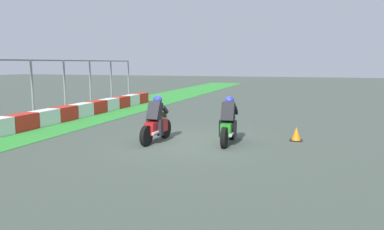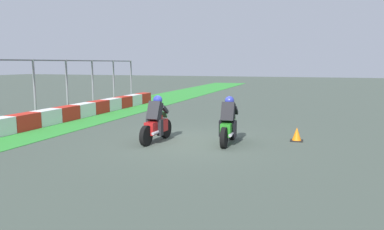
{
  "view_description": "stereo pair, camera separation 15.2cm",
  "coord_description": "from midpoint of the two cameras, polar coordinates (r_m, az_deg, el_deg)",
  "views": [
    {
      "loc": [
        -11.52,
        -3.74,
        2.55
      ],
      "look_at": [
        -0.09,
        -0.11,
        0.9
      ],
      "focal_mm": 35.47,
      "sensor_mm": 36.0,
      "label": 1
    },
    {
      "loc": [
        -11.48,
        -3.89,
        2.55
      ],
      "look_at": [
        -0.09,
        -0.11,
        0.9
      ],
      "focal_mm": 35.47,
      "sensor_mm": 36.0,
      "label": 2
    }
  ],
  "objects": [
    {
      "name": "ground_plane",
      "position": [
        12.38,
        -0.71,
        -4.06
      ],
      "size": [
        120.0,
        120.0,
        0.0
      ],
      "primitive_type": "plane",
      "color": "#414C42"
    },
    {
      "name": "track_barrier",
      "position": [
        15.73,
        -24.49,
        -1.03
      ],
      "size": [
        21.97,
        0.6,
        0.64
      ],
      "color": "red",
      "rests_on": "ground_plane"
    },
    {
      "name": "rider_lane_a",
      "position": [
        12.07,
        5.16,
        -1.39
      ],
      "size": [
        2.04,
        0.55,
        1.51
      ],
      "rotation": [
        0.0,
        0.0,
        0.04
      ],
      "color": "black",
      "rests_on": "ground_plane"
    },
    {
      "name": "traffic_cone",
      "position": [
        12.95,
        15.08,
        -2.85
      ],
      "size": [
        0.4,
        0.4,
        0.46
      ],
      "color": "black",
      "rests_on": "ground_plane"
    },
    {
      "name": "grass_verge",
      "position": [
        15.78,
        -24.46,
        -2.15
      ],
      "size": [
        72.0,
        3.98,
        0.02
      ],
      "primitive_type": "cube",
      "color": "#308E33",
      "rests_on": "ground_plane"
    },
    {
      "name": "rider_lane_b",
      "position": [
        12.34,
        -5.75,
        -1.2
      ],
      "size": [
        2.04,
        0.55,
        1.51
      ],
      "rotation": [
        0.0,
        0.0,
        -0.06
      ],
      "color": "black",
      "rests_on": "ground_plane"
    }
  ]
}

